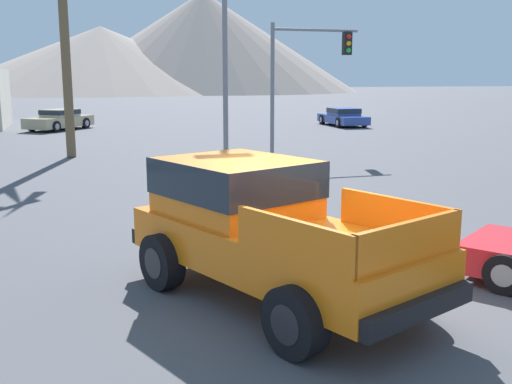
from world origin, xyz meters
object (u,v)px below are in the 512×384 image
orange_pickup_truck (260,221)px  parked_car_tan (59,119)px  parked_car_blue (343,117)px  street_lamp_post (225,8)px  traffic_light_main (307,63)px

orange_pickup_truck → parked_car_tan: size_ratio=1.15×
parked_car_tan → orange_pickup_truck: bearing=134.1°
orange_pickup_truck → parked_car_blue: (14.30, 27.55, -0.50)m
parked_car_blue → parked_car_tan: (-17.52, 2.26, 0.03)m
orange_pickup_truck → street_lamp_post: street_lamp_post is taller
parked_car_tan → street_lamp_post: 22.56m
parked_car_blue → orange_pickup_truck: bearing=-115.2°
orange_pickup_truck → traffic_light_main: (6.61, 14.75, 2.56)m
orange_pickup_truck → parked_car_tan: bearing=73.7°
traffic_light_main → street_lamp_post: 8.37m
parked_car_tan → traffic_light_main: size_ratio=0.89×
parked_car_blue → traffic_light_main: (-7.69, -12.80, 3.06)m
parked_car_blue → street_lamp_post: size_ratio=0.56×
orange_pickup_truck → traffic_light_main: 16.37m
parked_car_blue → street_lamp_post: street_lamp_post is taller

